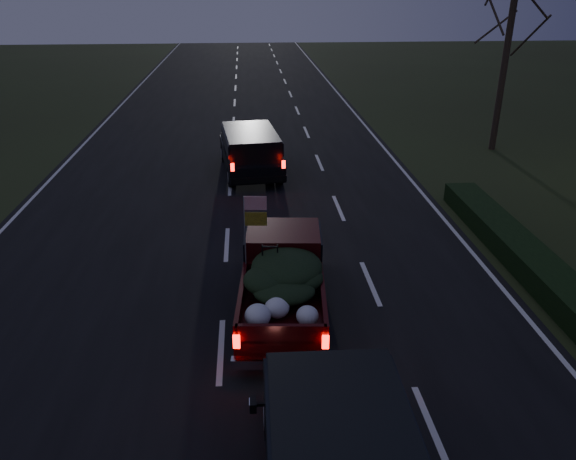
{
  "coord_description": "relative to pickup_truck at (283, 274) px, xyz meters",
  "views": [
    {
      "loc": [
        0.65,
        -9.44,
        6.9
      ],
      "look_at": [
        1.59,
        3.0,
        1.3
      ],
      "focal_mm": 35.0,
      "sensor_mm": 36.0,
      "label": 1
    }
  ],
  "objects": [
    {
      "name": "pickup_truck",
      "position": [
        0.0,
        0.0,
        0.0
      ],
      "size": [
        2.16,
        4.82,
        2.46
      ],
      "rotation": [
        0.0,
        0.0,
        -0.08
      ],
      "color": "black",
      "rests_on": "ground"
    },
    {
      "name": "bare_tree_far",
      "position": [
        10.14,
        12.52,
        4.31
      ],
      "size": [
        3.6,
        3.6,
        7.0
      ],
      "color": "black",
      "rests_on": "ground"
    },
    {
      "name": "lead_suv",
      "position": [
        -0.57,
        9.92,
        0.11
      ],
      "size": [
        2.48,
        4.94,
        1.37
      ],
      "rotation": [
        0.0,
        0.0,
        0.11
      ],
      "color": "black",
      "rests_on": "ground"
    },
    {
      "name": "hedge_row",
      "position": [
        6.44,
        1.52,
        -0.62
      ],
      "size": [
        1.0,
        10.0,
        0.6
      ],
      "primitive_type": "cube",
      "color": "black",
      "rests_on": "ground"
    },
    {
      "name": "ground",
      "position": [
        -1.36,
        -1.48,
        -0.92
      ],
      "size": [
        120.0,
        120.0,
        0.0
      ],
      "primitive_type": "plane",
      "color": "black",
      "rests_on": "ground"
    },
    {
      "name": "road_asphalt",
      "position": [
        -1.36,
        -1.48,
        -0.91
      ],
      "size": [
        14.0,
        120.0,
        0.02
      ],
      "primitive_type": "cube",
      "color": "black",
      "rests_on": "ground"
    }
  ]
}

